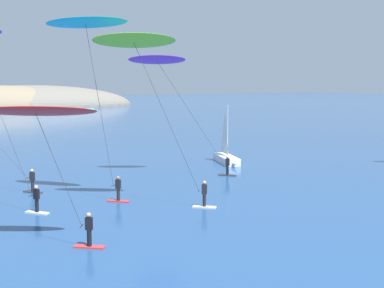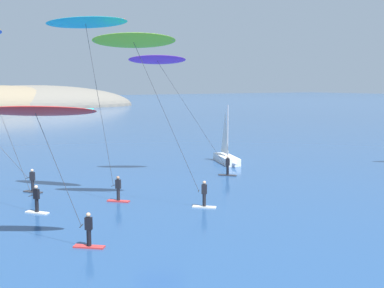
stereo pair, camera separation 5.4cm
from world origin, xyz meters
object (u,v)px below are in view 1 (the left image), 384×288
object	(u,v)px
kitesurfer_cyan	(88,34)
kitesurfer_red	(40,121)
sailboat_near	(227,157)
kitesurfer_lime	(139,52)
kitesurfer_purple	(163,69)

from	to	relation	value
kitesurfer_cyan	kitesurfer_red	size ratio (longest dim) A/B	1.76
sailboat_near	kitesurfer_lime	distance (m)	19.99
sailboat_near	kitesurfer_red	size ratio (longest dim) A/B	0.86
sailboat_near	kitesurfer_lime	xyz separation A→B (m)	(-14.71, -10.08, 9.03)
sailboat_near	kitesurfer_purple	size ratio (longest dim) A/B	0.58
kitesurfer_red	sailboat_near	bearing A→B (deg)	33.14
kitesurfer_purple	kitesurfer_lime	distance (m)	10.31
sailboat_near	kitesurfer_purple	xyz separation A→B (m)	(-8.36, -1.99, 8.34)
kitesurfer_lime	kitesurfer_red	xyz separation A→B (m)	(-7.43, -4.38, -3.63)
kitesurfer_cyan	kitesurfer_lime	distance (m)	4.10
sailboat_near	kitesurfer_lime	size ratio (longest dim) A/B	0.54
kitesurfer_cyan	kitesurfer_lime	world-z (taller)	kitesurfer_cyan
sailboat_near	kitesurfer_cyan	world-z (taller)	kitesurfer_cyan
kitesurfer_purple	kitesurfer_red	distance (m)	18.81
kitesurfer_cyan	kitesurfer_red	distance (m)	10.70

